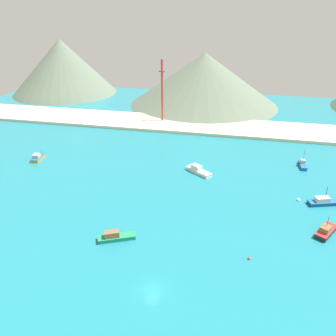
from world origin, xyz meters
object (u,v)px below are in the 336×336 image
fishing_boat_2 (303,165)px  fishing_boat_8 (325,202)px  buoy_0 (298,200)px  fishing_boat_4 (326,231)px  radio_tower (162,92)px  buoy_1 (249,259)px  fishing_boat_6 (115,237)px  fishing_boat_7 (38,157)px  fishing_boat_5 (198,170)px

fishing_boat_2 → fishing_boat_8: size_ratio=0.69×
fishing_boat_8 → buoy_0: fishing_boat_8 is taller
fishing_boat_4 → radio_tower: (-58.05, 75.60, 13.72)m
fishing_boat_4 → buoy_1: size_ratio=11.78×
fishing_boat_2 → radio_tower: bearing=147.5°
buoy_0 → fishing_boat_2: bearing=80.3°
fishing_boat_6 → radio_tower: 90.04m
fishing_boat_4 → buoy_1: 22.10m
buoy_1 → radio_tower: (-40.26, 88.69, 14.51)m
fishing_boat_2 → buoy_0: bearing=-99.7°
fishing_boat_7 → buoy_0: fishing_boat_7 is taller
fishing_boat_2 → fishing_boat_7: (-91.50, -13.93, 0.04)m
fishing_boat_7 → radio_tower: (33.73, 50.71, 13.83)m
fishing_boat_8 → radio_tower: bearing=134.7°
fishing_boat_4 → fishing_boat_7: (-91.78, 24.89, -0.11)m
fishing_boat_2 → fishing_boat_5: bearing=-160.0°
fishing_boat_4 → buoy_1: (-17.79, -13.09, -0.80)m
fishing_boat_5 → fishing_boat_8: fishing_boat_8 is taller
fishing_boat_4 → fishing_boat_7: bearing=164.8°
fishing_boat_8 → fishing_boat_2: bearing=96.4°
fishing_boat_4 → radio_tower: 96.29m
fishing_boat_2 → radio_tower: radio_tower is taller
fishing_boat_4 → fishing_boat_5: fishing_boat_4 is taller
fishing_boat_2 → fishing_boat_8: (2.71, -24.33, 0.06)m
fishing_boat_8 → buoy_1: fishing_boat_8 is taller
fishing_boat_2 → buoy_1: bearing=-108.6°
fishing_boat_8 → buoy_0: 6.81m
fishing_boat_4 → buoy_0: size_ratio=7.66×
buoy_0 → buoy_1: (-13.44, -28.03, -0.06)m
fishing_boat_5 → fishing_boat_6: (-14.05, -39.26, -0.02)m
fishing_boat_7 → radio_tower: bearing=56.4°
fishing_boat_5 → fishing_boat_4: bearing=-37.5°
fishing_boat_2 → fishing_boat_6: size_ratio=0.79×
radio_tower → fishing_boat_2: bearing=-32.5°
fishing_boat_7 → fishing_boat_8: (94.21, -10.40, 0.01)m
fishing_boat_4 → fishing_boat_7: fishing_boat_4 is taller
fishing_boat_5 → fishing_boat_7: 57.46m
fishing_boat_8 → buoy_1: bearing=-126.2°
fishing_boat_2 → buoy_0: (-4.06, -23.87, -0.58)m
fishing_boat_7 → buoy_0: size_ratio=7.47×
buoy_0 → radio_tower: bearing=131.5°
fishing_boat_6 → fishing_boat_7: 57.51m
fishing_boat_2 → fishing_boat_6: fishing_boat_2 is taller
buoy_1 → radio_tower: 98.47m
fishing_boat_2 → buoy_1: 54.78m
fishing_boat_8 → buoy_0: size_ratio=9.95×
fishing_boat_7 → buoy_1: size_ratio=11.48×
buoy_0 → fishing_boat_8: bearing=-3.9°
fishing_boat_5 → buoy_1: 42.82m
buoy_1 → fishing_boat_6: bearing=179.6°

